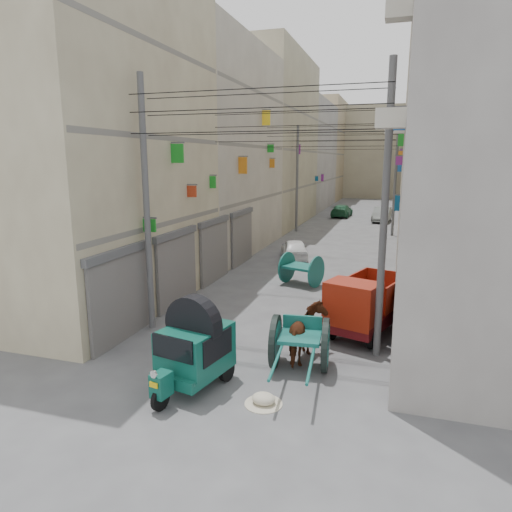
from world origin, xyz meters
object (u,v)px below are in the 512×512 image
at_px(feed_sack, 264,399).
at_px(distant_car_white, 294,249).
at_px(horse, 307,334).
at_px(auto_rickshaw, 194,346).
at_px(distant_car_green, 342,211).
at_px(second_cart, 301,268).
at_px(mini_truck, 363,308).
at_px(tonga_cart, 300,342).
at_px(distant_car_grey, 382,214).

height_order(feed_sack, distant_car_white, distant_car_white).
bearing_deg(distant_car_white, horse, 86.34).
xyz_separation_m(auto_rickshaw, feed_sack, (1.85, -0.33, -0.90)).
xyz_separation_m(horse, distant_car_green, (-3.10, 33.29, -0.17)).
bearing_deg(auto_rickshaw, second_cart, 98.38).
distance_m(mini_truck, distant_car_white, 11.52).
relative_size(feed_sack, distant_car_white, 0.16).
height_order(mini_truck, distant_car_white, mini_truck).
bearing_deg(distant_car_green, second_cart, 96.07).
relative_size(tonga_cart, horse, 1.81).
distance_m(feed_sack, horse, 2.75).
xyz_separation_m(tonga_cart, horse, (0.06, 0.60, 0.02)).
distance_m(tonga_cart, distant_car_grey, 31.31).
bearing_deg(tonga_cart, second_cart, 95.96).
xyz_separation_m(feed_sack, distant_car_green, (-2.63, 35.93, 0.46)).
distance_m(mini_truck, distant_car_green, 31.40).
xyz_separation_m(auto_rickshaw, distant_car_green, (-0.78, 35.60, -0.44)).
relative_size(tonga_cart, distant_car_green, 0.80).
height_order(tonga_cart, distant_car_green, tonga_cart).
bearing_deg(second_cart, horse, -58.23).
relative_size(auto_rickshaw, mini_truck, 0.69).
bearing_deg(distant_car_green, feed_sack, 97.26).
xyz_separation_m(horse, distant_car_white, (-3.23, 12.79, -0.19)).
distance_m(feed_sack, distant_car_green, 36.03).
height_order(tonga_cart, distant_car_grey, tonga_cart).
height_order(second_cart, distant_car_green, second_cart).
bearing_deg(tonga_cart, feed_sack, -106.76).
bearing_deg(auto_rickshaw, distant_car_grey, 96.27).
relative_size(tonga_cart, feed_sack, 6.01).
bearing_deg(distant_car_grey, feed_sack, -87.65).
bearing_deg(distant_car_white, tonga_cart, 85.47).
relative_size(distant_car_grey, distant_car_green, 0.96).
bearing_deg(auto_rickshaw, distant_car_green, 102.91).
xyz_separation_m(auto_rickshaw, mini_truck, (3.64, 4.52, -0.11)).
distance_m(second_cart, distant_car_green, 25.73).
height_order(auto_rickshaw, feed_sack, auto_rickshaw).
bearing_deg(feed_sack, horse, 80.02).
height_order(mini_truck, distant_car_grey, mini_truck).
bearing_deg(horse, distant_car_green, -81.77).
bearing_deg(distant_car_green, horse, 98.39).
bearing_deg(tonga_cart, auto_rickshaw, -148.45).
height_order(feed_sack, distant_car_grey, distant_car_grey).
xyz_separation_m(auto_rickshaw, distant_car_white, (-0.92, 15.10, -0.46)).
bearing_deg(auto_rickshaw, horse, 56.60).
height_order(distant_car_white, distant_car_grey, distant_car_grey).
relative_size(tonga_cart, distant_car_grey, 0.83).
height_order(auto_rickshaw, distant_car_white, auto_rickshaw).
distance_m(auto_rickshaw, mini_truck, 5.80).
distance_m(distant_car_white, distant_car_grey, 18.36).
distance_m(mini_truck, second_cart, 6.21).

